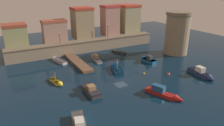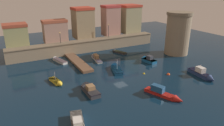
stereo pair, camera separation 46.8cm
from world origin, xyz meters
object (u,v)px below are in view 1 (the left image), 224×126
object	(u,v)px
quay_lamp_1	(108,29)
mooring_buoy_0	(144,74)
moored_boat_2	(89,89)
moored_boat_5	(147,59)
moored_boat_8	(117,52)
moored_boat_0	(116,68)
moored_boat_3	(165,93)
fortress_tower	(177,33)
moored_boat_1	(57,82)
moored_boat_4	(202,74)
moored_boat_6	(58,60)
quay_lamp_0	(60,36)
moored_boat_10	(95,57)
mooring_buoy_1	(168,74)

from	to	relation	value
quay_lamp_1	mooring_buoy_0	size ratio (longest dim) A/B	8.21
moored_boat_2	mooring_buoy_0	world-z (taller)	moored_boat_2
moored_boat_5	moored_boat_8	distance (m)	10.23
moored_boat_0	moored_boat_3	size ratio (longest dim) A/B	0.90
moored_boat_5	mooring_buoy_0	size ratio (longest dim) A/B	10.18
moored_boat_2	moored_boat_5	world-z (taller)	moored_boat_5
fortress_tower	moored_boat_3	xyz separation A→B (m)	(-18.78, -16.59, -5.12)
moored_boat_0	moored_boat_1	bearing A→B (deg)	111.15
moored_boat_1	moored_boat_5	size ratio (longest dim) A/B	0.95
moored_boat_1	moored_boat_4	world-z (taller)	moored_boat_4
quay_lamp_1	moored_boat_0	size ratio (longest dim) A/B	0.62
moored_boat_8	moored_boat_6	bearing A→B (deg)	67.59
moored_boat_3	mooring_buoy_0	xyz separation A→B (m)	(2.75, 9.24, -0.48)
quay_lamp_0	moored_boat_4	bearing A→B (deg)	-52.26
fortress_tower	moored_boat_4	xyz separation A→B (m)	(-6.52, -14.11, -5.05)
moored_boat_10	moored_boat_5	bearing A→B (deg)	-120.32
moored_boat_3	mooring_buoy_1	xyz separation A→B (m)	(6.95, 6.48, -0.48)
moored_boat_4	moored_boat_6	world-z (taller)	moored_boat_4
mooring_buoy_0	moored_boat_4	bearing A→B (deg)	-35.37
quay_lamp_0	mooring_buoy_1	bearing A→B (deg)	-55.81
quay_lamp_0	moored_boat_1	bearing A→B (deg)	-108.15
fortress_tower	moored_boat_0	distance (m)	20.90
moored_boat_3	moored_boat_4	bearing A→B (deg)	80.57
moored_boat_6	quay_lamp_1	bearing A→B (deg)	-90.41
moored_boat_2	mooring_buoy_0	distance (m)	13.23
moored_boat_0	moored_boat_4	distance (m)	17.88
quay_lamp_0	moored_boat_6	distance (m)	6.88
moored_boat_3	moored_boat_0	bearing A→B (deg)	164.36
fortress_tower	mooring_buoy_1	bearing A→B (deg)	-139.49
moored_boat_5	fortress_tower	bearing A→B (deg)	-89.62
fortress_tower	moored_boat_8	xyz separation A→B (m)	(-13.56, 8.19, -5.35)
quay_lamp_0	moored_boat_10	distance (m)	10.91
quay_lamp_0	moored_boat_1	world-z (taller)	quay_lamp_0
moored_boat_1	moored_boat_10	size ratio (longest dim) A/B	0.64
moored_boat_4	mooring_buoy_1	bearing A→B (deg)	-120.34
moored_boat_8	moored_boat_10	distance (m)	7.83
quay_lamp_1	mooring_buoy_0	world-z (taller)	quay_lamp_1
fortress_tower	quay_lamp_0	size ratio (longest dim) A/B	3.80
mooring_buoy_1	moored_boat_8	bearing A→B (deg)	95.39
moored_boat_4	moored_boat_5	bearing A→B (deg)	-154.08
fortress_tower	moored_boat_1	size ratio (longest dim) A/B	2.48
moored_boat_2	moored_boat_6	xyz separation A→B (m)	(-0.73, 17.99, -0.17)
mooring_buoy_0	moored_boat_0	bearing A→B (deg)	129.62
fortress_tower	moored_boat_4	size ratio (longest dim) A/B	1.62
moored_boat_5	moored_boat_10	xyz separation A→B (m)	(-10.24, 7.79, -0.13)
moored_boat_5	moored_boat_8	world-z (taller)	moored_boat_5
quay_lamp_0	moored_boat_4	world-z (taller)	quay_lamp_0
moored_boat_8	mooring_buoy_1	xyz separation A→B (m)	(1.73, -18.30, -0.25)
fortress_tower	moored_boat_10	size ratio (longest dim) A/B	1.58
moored_boat_0	moored_boat_6	bearing A→B (deg)	57.96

